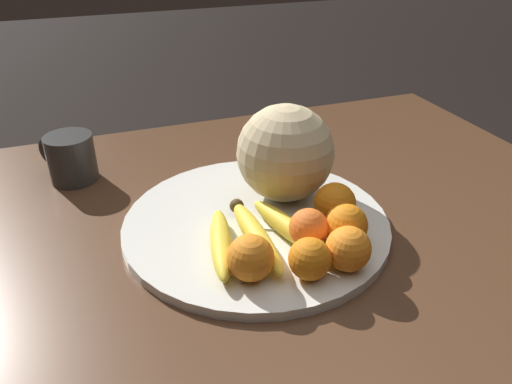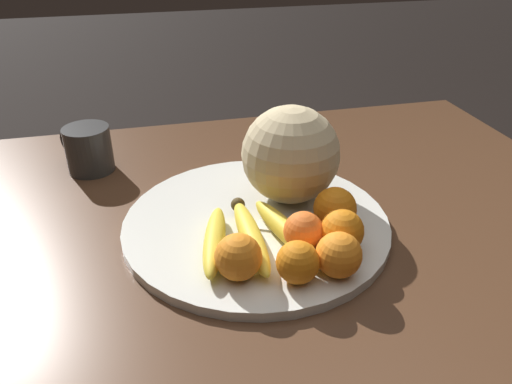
% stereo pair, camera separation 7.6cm
% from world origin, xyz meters
% --- Properties ---
extents(kitchen_table, '(1.21, 0.97, 0.72)m').
position_xyz_m(kitchen_table, '(0.00, 0.00, 0.62)').
color(kitchen_table, '#4C301E').
rests_on(kitchen_table, ground_plane).
extents(fruit_bowl, '(0.42, 0.42, 0.02)m').
position_xyz_m(fruit_bowl, '(-0.02, 0.02, 0.73)').
color(fruit_bowl, silver).
rests_on(fruit_bowl, kitchen_table).
extents(melon, '(0.16, 0.16, 0.16)m').
position_xyz_m(melon, '(0.05, 0.07, 0.82)').
color(melon, beige).
rests_on(melon, fruit_bowl).
extents(banana_bunch, '(0.18, 0.19, 0.03)m').
position_xyz_m(banana_bunch, '(-0.04, -0.04, 0.76)').
color(banana_bunch, '#473819').
rests_on(banana_bunch, fruit_bowl).
extents(orange_front_left, '(0.06, 0.06, 0.06)m').
position_xyz_m(orange_front_left, '(0.06, -0.14, 0.77)').
color(orange_front_left, orange).
rests_on(orange_front_left, fruit_bowl).
extents(orange_front_right, '(0.07, 0.07, 0.07)m').
position_xyz_m(orange_front_right, '(0.09, -0.03, 0.77)').
color(orange_front_right, orange).
rests_on(orange_front_right, fruit_bowl).
extents(orange_mid_center, '(0.06, 0.06, 0.06)m').
position_xyz_m(orange_mid_center, '(-0.07, -0.11, 0.77)').
color(orange_mid_center, orange).
rests_on(orange_mid_center, fruit_bowl).
extents(orange_back_left, '(0.06, 0.06, 0.06)m').
position_xyz_m(orange_back_left, '(0.03, -0.07, 0.77)').
color(orange_back_left, orange).
rests_on(orange_back_left, fruit_bowl).
extents(orange_back_right, '(0.06, 0.06, 0.06)m').
position_xyz_m(orange_back_right, '(0.00, -0.14, 0.77)').
color(orange_back_right, orange).
rests_on(orange_back_right, fruit_bowl).
extents(orange_top_small, '(0.06, 0.06, 0.06)m').
position_xyz_m(orange_top_small, '(0.08, -0.09, 0.77)').
color(orange_top_small, orange).
rests_on(orange_top_small, fruit_bowl).
extents(produce_tag, '(0.08, 0.06, 0.00)m').
position_xyz_m(produce_tag, '(0.01, -0.01, 0.74)').
color(produce_tag, white).
rests_on(produce_tag, fruit_bowl).
extents(ceramic_mug, '(0.10, 0.10, 0.09)m').
position_xyz_m(ceramic_mug, '(-0.28, 0.29, 0.77)').
color(ceramic_mug, '#2D2D2D').
rests_on(ceramic_mug, kitchen_table).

